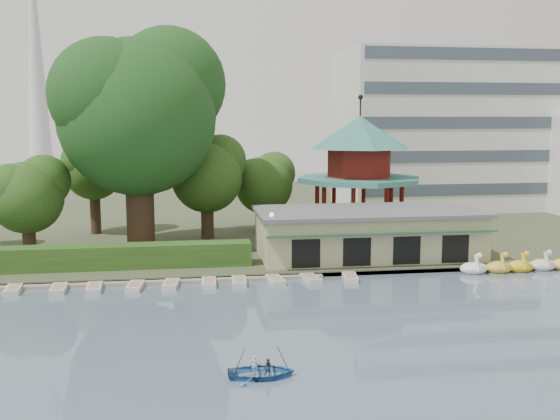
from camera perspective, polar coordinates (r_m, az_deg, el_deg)
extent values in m
plane|color=slate|center=(30.38, 1.30, -14.33)|extent=(220.00, 220.00, 0.00)
cube|color=#424930|center=(80.62, -4.96, -0.01)|extent=(220.00, 70.00, 0.40)
cube|color=gray|center=(46.65, -2.32, -6.08)|extent=(220.00, 0.60, 0.30)
cube|color=gray|center=(46.87, -17.14, -6.41)|extent=(34.00, 1.60, 0.24)
cube|color=tan|center=(52.66, 8.00, -2.22)|extent=(18.00, 8.00, 3.60)
cube|color=#595B5E|center=(52.35, 8.04, -0.12)|extent=(18.60, 8.60, 0.30)
cube|color=#194C2D|center=(48.48, 9.45, -2.19)|extent=(18.00, 1.59, 0.45)
cylinder|color=tan|center=(62.88, 7.16, -1.62)|extent=(10.40, 10.40, 1.20)
cylinder|color=#33786C|center=(62.24, 7.24, 2.78)|extent=(12.40, 12.40, 0.50)
cylinder|color=maroon|center=(62.11, 7.27, 4.30)|extent=(6.40, 6.40, 2.80)
cone|color=#33786C|center=(61.98, 7.32, 7.06)|extent=(10.00, 10.00, 3.20)
cylinder|color=black|center=(61.99, 7.36, 9.37)|extent=(0.16, 0.16, 1.80)
cube|color=silver|center=(85.10, 15.80, 7.04)|extent=(30.00, 14.00, 20.00)
cone|color=silver|center=(172.72, -21.48, 13.73)|extent=(6.00, 6.00, 60.00)
cube|color=#2D511A|center=(50.30, -20.03, -4.18)|extent=(30.00, 2.00, 1.80)
cylinder|color=black|center=(47.98, -0.77, -2.92)|extent=(0.12, 0.12, 4.00)
sphere|color=beige|center=(47.62, -0.77, -0.44)|extent=(0.36, 0.36, 0.36)
cylinder|color=#3A281C|center=(56.21, -12.70, 1.24)|extent=(2.45, 2.45, 9.28)
sphere|color=#1D4719|center=(55.82, -12.92, 8.26)|extent=(13.59, 13.59, 13.59)
sphere|color=#1D4719|center=(57.81, -10.12, 11.27)|extent=(10.19, 10.19, 10.19)
sphere|color=#1D4719|center=(54.74, -15.61, 10.11)|extent=(9.51, 9.51, 9.51)
cylinder|color=#3A281C|center=(56.03, -21.98, -1.93)|extent=(1.08, 1.08, 3.96)
sphere|color=#2D511A|center=(55.62, -22.14, 1.05)|extent=(5.98, 5.98, 5.98)
sphere|color=#2D511A|center=(56.09, -20.81, 2.48)|extent=(4.48, 4.48, 4.48)
sphere|color=#2D511A|center=(55.22, -23.38, 1.76)|extent=(4.18, 4.18, 4.18)
cylinder|color=#3A281C|center=(60.34, -6.67, -0.33)|extent=(1.22, 1.22, 4.74)
sphere|color=#2D511A|center=(59.92, -6.72, 2.99)|extent=(6.78, 6.78, 6.78)
sphere|color=#2D511A|center=(60.88, -5.49, 4.52)|extent=(5.09, 5.09, 5.09)
sphere|color=#2D511A|center=(59.15, -7.87, 3.82)|extent=(4.75, 4.75, 4.75)
cylinder|color=#3A281C|center=(64.81, -1.46, -0.14)|extent=(1.07, 1.07, 3.72)
sphere|color=#2D511A|center=(64.47, -1.47, 2.28)|extent=(5.96, 5.96, 5.96)
sphere|color=#2D511A|center=(65.40, -0.53, 3.42)|extent=(4.47, 4.47, 4.47)
sphere|color=#2D511A|center=(63.69, -2.34, 2.88)|extent=(4.17, 4.17, 4.17)
cylinder|color=#3A281C|center=(64.91, -16.53, 0.14)|extent=(1.04, 1.04, 5.08)
sphere|color=#2D511A|center=(64.51, -16.67, 3.45)|extent=(5.75, 5.75, 5.75)
sphere|color=#2D511A|center=(65.11, -15.62, 4.97)|extent=(4.31, 4.31, 4.31)
sphere|color=#2D511A|center=(64.03, -17.67, 4.29)|extent=(4.03, 4.03, 4.03)
ellipsoid|color=white|center=(50.42, 17.28, -5.13)|extent=(2.16, 1.44, 0.99)
cylinder|color=white|center=(49.82, 17.58, -4.65)|extent=(0.26, 0.79, 1.29)
sphere|color=white|center=(49.42, 17.76, -3.99)|extent=(0.44, 0.44, 0.44)
ellipsoid|color=gold|center=(51.37, 19.39, -4.98)|extent=(2.16, 1.44, 0.99)
cylinder|color=gold|center=(50.78, 19.71, -4.51)|extent=(0.26, 0.79, 1.29)
sphere|color=gold|center=(50.39, 19.91, -3.86)|extent=(0.44, 0.44, 0.44)
ellipsoid|color=yellow|center=(52.23, 21.09, -4.86)|extent=(2.16, 1.44, 0.99)
cylinder|color=yellow|center=(51.65, 21.42, -4.39)|extent=(0.26, 0.79, 1.29)
sphere|color=yellow|center=(51.26, 21.63, -3.75)|extent=(0.44, 0.44, 0.44)
ellipsoid|color=silver|center=(53.36, 22.86, -4.68)|extent=(2.16, 1.44, 0.99)
cylinder|color=silver|center=(52.79, 23.20, -4.23)|extent=(0.26, 0.79, 1.29)
sphere|color=silver|center=(52.41, 23.41, -3.60)|extent=(0.44, 0.44, 0.44)
cube|color=beige|center=(46.68, -23.20, -6.70)|extent=(1.22, 2.39, 0.36)
cube|color=beige|center=(45.73, -19.58, -6.81)|extent=(1.13, 2.35, 0.36)
cube|color=beige|center=(45.25, -16.62, -6.83)|extent=(1.11, 2.35, 0.36)
cube|color=beige|center=(44.92, -13.10, -6.81)|extent=(1.24, 2.39, 0.36)
cube|color=beige|center=(44.93, -9.94, -6.72)|extent=(1.26, 2.40, 0.36)
cube|color=beige|center=(45.02, -6.52, -6.61)|extent=(1.06, 2.33, 0.36)
cube|color=beige|center=(45.14, -3.76, -6.54)|extent=(1.11, 2.34, 0.36)
cube|color=beige|center=(45.42, -0.42, -6.43)|extent=(1.26, 2.40, 0.36)
cube|color=beige|center=(45.97, 2.84, -6.26)|extent=(1.37, 2.44, 0.36)
cube|color=beige|center=(46.48, 6.42, -6.14)|extent=(1.31, 2.42, 0.36)
imported|color=#2F68A3|center=(29.38, -1.70, -14.20)|extent=(4.50, 3.34, 0.90)
imported|color=silver|center=(29.51, -2.34, -13.94)|extent=(0.32, 0.22, 0.85)
imported|color=#2E3348|center=(29.21, -1.05, -14.20)|extent=(0.42, 0.33, 0.82)
cylinder|color=#3A281C|center=(29.32, -4.11, -14.48)|extent=(0.94, 0.29, 2.01)
cylinder|color=#3A281C|center=(29.57, 0.68, -14.25)|extent=(0.94, 0.29, 2.01)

